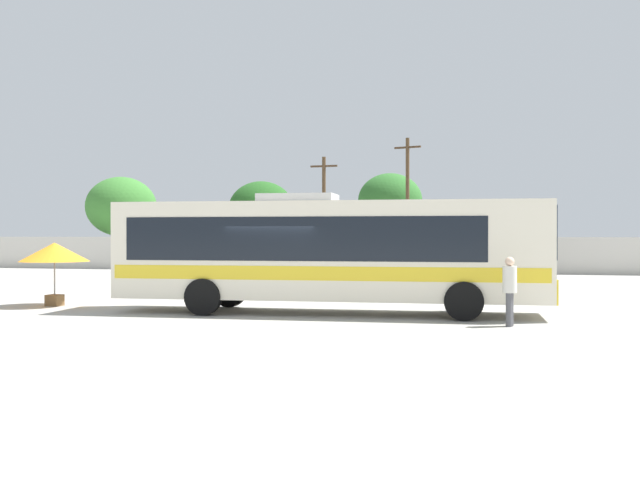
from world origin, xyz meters
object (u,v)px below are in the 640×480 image
Objects in this scene: coach_bus_cream_yellow at (325,249)px; utility_pole_far at (324,211)px; parked_car_third_red at (375,261)px; parked_car_second_dark_blue at (285,260)px; attendant_by_bus_door at (510,287)px; roadside_tree_midleft at (261,209)px; roadside_tree_midright at (390,201)px; parked_car_rightmost_black at (481,262)px; utility_pole_near at (408,201)px; roadside_tree_left at (121,207)px; parked_car_leftmost_white at (191,259)px; vendor_umbrella_near_gate_orange at (54,253)px.

coach_bus_cream_yellow is 26.73m from utility_pole_far.
coach_bus_cream_yellow is at bearing -84.76° from parked_car_third_red.
coach_bus_cream_yellow reaches higher than parked_car_second_dark_blue.
coach_bus_cream_yellow reaches higher than parked_car_third_red.
attendant_by_bus_door reaches higher than parked_car_second_dark_blue.
parked_car_third_red is 0.71× the size of roadside_tree_midleft.
attendant_by_bus_door is 32.76m from roadside_tree_midright.
roadside_tree_midright is (-6.30, 8.57, 3.84)m from parked_car_rightmost_black.
attendant_by_bus_door is 0.24× the size of utility_pole_far.
roadside_tree_left is (-20.21, 0.37, -0.16)m from utility_pole_near.
parked_car_second_dark_blue reaches higher than parked_car_third_red.
utility_pole_near is (1.14, 5.77, 3.63)m from parked_car_third_red.
utility_pole_near is at bearing -64.07° from roadside_tree_midright.
parked_car_second_dark_blue is at bearing 2.96° from parked_car_leftmost_white.
utility_pole_far reaches higher than coach_bus_cream_yellow.
roadside_tree_left reaches higher than parked_car_rightmost_black.
vendor_umbrella_near_gate_orange is 0.52× the size of parked_car_third_red.
roadside_tree_midleft reaches higher than parked_car_second_dark_blue.
roadside_tree_midleft is (1.96, 7.53, 3.23)m from parked_car_leftmost_white.
parked_car_leftmost_white reaches higher than parked_car_rightmost_black.
vendor_umbrella_near_gate_orange is 20.91m from parked_car_leftmost_white.
utility_pole_far is 1.15× the size of roadside_tree_left.
attendant_by_bus_door is at bearing -61.69° from roadside_tree_midleft.
vendor_umbrella_near_gate_orange is 24.64m from parked_car_rightmost_black.
parked_car_second_dark_blue is (1.58, 20.77, -0.90)m from vendor_umbrella_near_gate_orange.
attendant_by_bus_door is at bearing -47.79° from roadside_tree_left.
utility_pole_far is (1.18, 5.05, 3.04)m from parked_car_second_dark_blue.
roadside_tree_midleft is at bearing 156.18° from utility_pole_far.
roadside_tree_midright is at bearing 45.03° from utility_pole_far.
parked_car_leftmost_white is 5.75m from parked_car_second_dark_blue.
parked_car_rightmost_black is at bearing 79.39° from coach_bus_cream_yellow.
roadside_tree_left is at bearing 114.39° from vendor_umbrella_near_gate_orange.
coach_bus_cream_yellow is 20.81m from parked_car_third_red.
roadside_tree_midleft is at bearing 140.89° from parked_car_third_red.
coach_bus_cream_yellow reaches higher than attendant_by_bus_door.
parked_car_leftmost_white is 0.72× the size of roadside_tree_left.
utility_pole_far reaches higher than parked_car_rightmost_black.
utility_pole_far is 5.42m from roadside_tree_midleft.
attendant_by_bus_door is 23.74m from parked_car_third_red.
attendant_by_bus_door is 30.24m from utility_pole_far.
roadside_tree_midright is (-1.58, 3.25, 0.20)m from utility_pole_near.
coach_bus_cream_yellow is at bearing -57.72° from parked_car_leftmost_white.
utility_pole_far is at bearing 83.90° from vendor_umbrella_near_gate_orange.
vendor_umbrella_near_gate_orange is 28.19m from roadside_tree_midleft.
parked_car_second_dark_blue is 10.80m from roadside_tree_midright.
roadside_tree_left reaches higher than roadside_tree_midleft.
parked_car_third_red is at bearing -51.36° from utility_pole_far.
roadside_tree_midleft is at bearing 7.47° from roadside_tree_left.
attendant_by_bus_door is 0.79× the size of vendor_umbrella_near_gate_orange.
parked_car_leftmost_white is 10.67m from roadside_tree_left.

